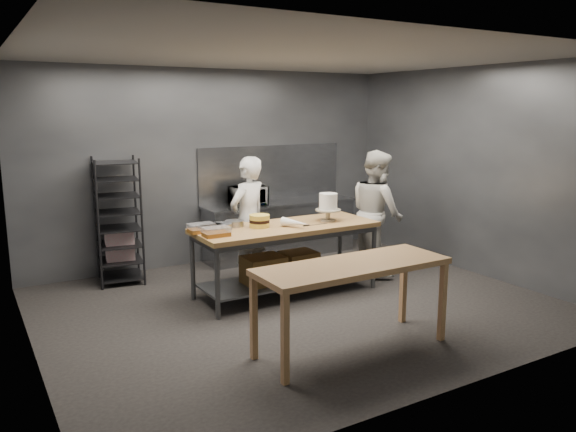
{
  "coord_description": "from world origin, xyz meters",
  "views": [
    {
      "loc": [
        -3.47,
        -5.65,
        2.4
      ],
      "look_at": [
        0.1,
        0.41,
        1.05
      ],
      "focal_mm": 35.0,
      "sensor_mm": 36.0,
      "label": 1
    }
  ],
  "objects_px": {
    "speed_rack": "(118,222)",
    "frosted_cake_stand": "(328,204)",
    "chef_right": "(377,213)",
    "near_counter": "(353,272)",
    "microwave": "(248,196)",
    "layer_cake": "(259,221)",
    "chef_behind": "(248,220)",
    "work_table": "(283,252)"
  },
  "relations": [
    {
      "from": "speed_rack",
      "to": "frosted_cake_stand",
      "type": "relative_size",
      "value": 4.69
    },
    {
      "from": "speed_rack",
      "to": "chef_right",
      "type": "bearing_deg",
      "value": -23.9
    },
    {
      "from": "near_counter",
      "to": "microwave",
      "type": "bearing_deg",
      "value": 80.07
    },
    {
      "from": "chef_right",
      "to": "layer_cake",
      "type": "relative_size",
      "value": 7.05
    },
    {
      "from": "speed_rack",
      "to": "chef_behind",
      "type": "height_order",
      "value": "chef_behind"
    },
    {
      "from": "chef_behind",
      "to": "layer_cake",
      "type": "height_order",
      "value": "chef_behind"
    },
    {
      "from": "near_counter",
      "to": "speed_rack",
      "type": "bearing_deg",
      "value": 112.34
    },
    {
      "from": "chef_right",
      "to": "microwave",
      "type": "bearing_deg",
      "value": 52.98
    },
    {
      "from": "layer_cake",
      "to": "speed_rack",
      "type": "bearing_deg",
      "value": 131.41
    },
    {
      "from": "work_table",
      "to": "speed_rack",
      "type": "bearing_deg",
      "value": 136.02
    },
    {
      "from": "speed_rack",
      "to": "frosted_cake_stand",
      "type": "bearing_deg",
      "value": -35.46
    },
    {
      "from": "speed_rack",
      "to": "microwave",
      "type": "distance_m",
      "value": 2.06
    },
    {
      "from": "speed_rack",
      "to": "microwave",
      "type": "bearing_deg",
      "value": 2.24
    },
    {
      "from": "chef_behind",
      "to": "chef_right",
      "type": "distance_m",
      "value": 1.9
    },
    {
      "from": "layer_cake",
      "to": "chef_right",
      "type": "bearing_deg",
      "value": 2.4
    },
    {
      "from": "layer_cake",
      "to": "microwave",
      "type": "bearing_deg",
      "value": 68.07
    },
    {
      "from": "speed_rack",
      "to": "chef_behind",
      "type": "bearing_deg",
      "value": -31.17
    },
    {
      "from": "chef_behind",
      "to": "microwave",
      "type": "height_order",
      "value": "chef_behind"
    },
    {
      "from": "speed_rack",
      "to": "microwave",
      "type": "xyz_separation_m",
      "value": [
        2.05,
        0.08,
        0.19
      ]
    },
    {
      "from": "layer_cake",
      "to": "chef_behind",
      "type": "bearing_deg",
      "value": 76.26
    },
    {
      "from": "near_counter",
      "to": "frosted_cake_stand",
      "type": "distance_m",
      "value": 2.05
    },
    {
      "from": "speed_rack",
      "to": "frosted_cake_stand",
      "type": "xyz_separation_m",
      "value": [
        2.36,
        -1.68,
        0.3
      ]
    },
    {
      "from": "near_counter",
      "to": "chef_right",
      "type": "bearing_deg",
      "value": 45.83
    },
    {
      "from": "chef_behind",
      "to": "speed_rack",
      "type": "bearing_deg",
      "value": -53.17
    },
    {
      "from": "chef_right",
      "to": "microwave",
      "type": "height_order",
      "value": "chef_right"
    },
    {
      "from": "work_table",
      "to": "frosted_cake_stand",
      "type": "height_order",
      "value": "frosted_cake_stand"
    },
    {
      "from": "near_counter",
      "to": "frosted_cake_stand",
      "type": "relative_size",
      "value": 5.36
    },
    {
      "from": "frosted_cake_stand",
      "to": "layer_cake",
      "type": "xyz_separation_m",
      "value": [
        -0.98,
        0.11,
        -0.15
      ]
    },
    {
      "from": "near_counter",
      "to": "chef_right",
      "type": "height_order",
      "value": "chef_right"
    },
    {
      "from": "work_table",
      "to": "chef_behind",
      "type": "relative_size",
      "value": 1.36
    },
    {
      "from": "work_table",
      "to": "layer_cake",
      "type": "height_order",
      "value": "layer_cake"
    },
    {
      "from": "chef_behind",
      "to": "chef_right",
      "type": "xyz_separation_m",
      "value": [
        1.81,
        -0.56,
        0.03
      ]
    },
    {
      "from": "layer_cake",
      "to": "frosted_cake_stand",
      "type": "bearing_deg",
      "value": -6.53
    },
    {
      "from": "work_table",
      "to": "microwave",
      "type": "bearing_deg",
      "value": 78.31
    },
    {
      "from": "work_table",
      "to": "chef_right",
      "type": "bearing_deg",
      "value": 5.07
    },
    {
      "from": "speed_rack",
      "to": "microwave",
      "type": "relative_size",
      "value": 3.23
    },
    {
      "from": "speed_rack",
      "to": "microwave",
      "type": "height_order",
      "value": "speed_rack"
    },
    {
      "from": "chef_behind",
      "to": "layer_cake",
      "type": "distance_m",
      "value": 0.67
    },
    {
      "from": "near_counter",
      "to": "chef_right",
      "type": "xyz_separation_m",
      "value": [
        1.93,
        1.98,
        0.09
      ]
    },
    {
      "from": "chef_behind",
      "to": "frosted_cake_stand",
      "type": "relative_size",
      "value": 4.72
    },
    {
      "from": "work_table",
      "to": "near_counter",
      "type": "height_order",
      "value": "work_table"
    },
    {
      "from": "microwave",
      "to": "frosted_cake_stand",
      "type": "xyz_separation_m",
      "value": [
        0.31,
        -1.76,
        0.1
      ]
    }
  ]
}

